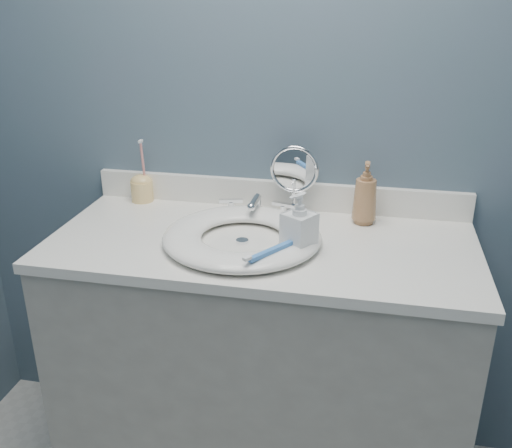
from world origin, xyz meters
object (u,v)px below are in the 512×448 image
(makeup_mirror, at_px, (294,177))
(soap_bottle_clear, at_px, (299,223))
(soap_bottle_amber, at_px, (365,193))
(toothbrush_holder, at_px, (142,187))

(makeup_mirror, relative_size, soap_bottle_clear, 1.31)
(soap_bottle_amber, distance_m, toothbrush_holder, 0.74)
(makeup_mirror, distance_m, toothbrush_holder, 0.52)
(makeup_mirror, height_order, soap_bottle_clear, makeup_mirror)
(makeup_mirror, xyz_separation_m, soap_bottle_amber, (0.22, -0.03, -0.03))
(makeup_mirror, bearing_deg, soap_bottle_clear, -78.74)
(makeup_mirror, bearing_deg, toothbrush_holder, 178.12)
(makeup_mirror, relative_size, toothbrush_holder, 1.06)
(soap_bottle_amber, relative_size, soap_bottle_clear, 1.12)
(makeup_mirror, height_order, toothbrush_holder, makeup_mirror)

